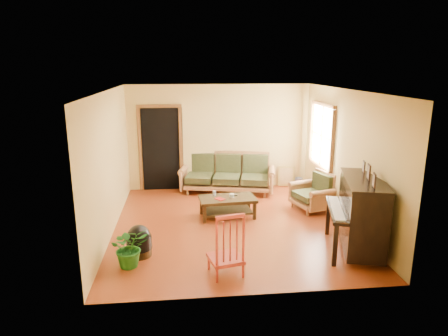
{
  "coord_description": "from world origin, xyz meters",
  "views": [
    {
      "loc": [
        -0.92,
        -7.27,
        3.04
      ],
      "look_at": [
        -0.12,
        0.2,
        1.1
      ],
      "focal_mm": 32.0,
      "sensor_mm": 36.0,
      "label": 1
    }
  ],
  "objects": [
    {
      "name": "piano",
      "position": [
        2.0,
        -1.37,
        0.63
      ],
      "size": [
        1.19,
        1.6,
        1.26
      ],
      "primitive_type": "cube",
      "rotation": [
        0.0,
        0.0,
        -0.27
      ],
      "color": "black",
      "rests_on": "floor"
    },
    {
      "name": "doorway",
      "position": [
        -1.45,
        2.48,
        1.02
      ],
      "size": [
        1.08,
        0.16,
        2.05
      ],
      "primitive_type": "cube",
      "color": "black",
      "rests_on": "floor"
    },
    {
      "name": "red_chair",
      "position": [
        -0.32,
        -1.89,
        0.5
      ],
      "size": [
        0.58,
        0.61,
        1.01
      ],
      "primitive_type": "cube",
      "rotation": [
        0.0,
        0.0,
        0.23
      ],
      "color": "maroon",
      "rests_on": "floor"
    },
    {
      "name": "glass_jar",
      "position": [
        0.07,
        0.46,
        0.45
      ],
      "size": [
        0.12,
        0.12,
        0.06
      ],
      "primitive_type": "cylinder",
      "rotation": [
        0.0,
        0.0,
        0.33
      ],
      "color": "silver",
      "rests_on": "coffee_table"
    },
    {
      "name": "window",
      "position": [
        2.21,
        1.3,
        1.5
      ],
      "size": [
        0.12,
        1.36,
        1.46
      ],
      "primitive_type": "cube",
      "color": "white",
      "rests_on": "right_wall"
    },
    {
      "name": "leaning_frame",
      "position": [
        1.73,
        2.4,
        0.27
      ],
      "size": [
        0.42,
        0.17,
        0.54
      ],
      "primitive_type": "cube",
      "rotation": [
        0.0,
        0.0,
        -0.19
      ],
      "color": "#AC8F39",
      "rests_on": "floor"
    },
    {
      "name": "footstool",
      "position": [
        -1.66,
        -1.15,
        0.2
      ],
      "size": [
        0.44,
        0.44,
        0.39
      ],
      "primitive_type": "cylinder",
      "rotation": [
        0.0,
        0.0,
        -0.06
      ],
      "color": "black",
      "rests_on": "floor"
    },
    {
      "name": "ceramic_crock",
      "position": [
        2.04,
        2.33,
        0.12
      ],
      "size": [
        0.24,
        0.24,
        0.24
      ],
      "primitive_type": "cylinder",
      "rotation": [
        0.0,
        0.0,
        -0.35
      ],
      "color": "#2F3B8D",
      "rests_on": "floor"
    },
    {
      "name": "sofa",
      "position": [
        0.16,
        2.06,
        0.48
      ],
      "size": [
        2.39,
        1.39,
        0.96
      ],
      "primitive_type": "cube",
      "rotation": [
        0.0,
        0.0,
        -0.21
      ],
      "color": "#8F5B34",
      "rests_on": "floor"
    },
    {
      "name": "book",
      "position": [
        -0.25,
        0.28,
        0.42
      ],
      "size": [
        0.23,
        0.25,
        0.02
      ],
      "primitive_type": "imported",
      "rotation": [
        0.0,
        0.0,
        0.62
      ],
      "color": "maroon",
      "rests_on": "coffee_table"
    },
    {
      "name": "potted_plant",
      "position": [
        -1.77,
        -1.5,
        0.32
      ],
      "size": [
        0.71,
        0.66,
        0.64
      ],
      "primitive_type": "imported",
      "rotation": [
        0.0,
        0.0,
        0.33
      ],
      "color": "#1B5F1C",
      "rests_on": "floor"
    },
    {
      "name": "remote",
      "position": [
        0.13,
        0.53,
        0.42
      ],
      "size": [
        0.14,
        0.06,
        0.01
      ],
      "primitive_type": "cube",
      "rotation": [
        0.0,
        0.0,
        -0.15
      ],
      "color": "black",
      "rests_on": "coffee_table"
    },
    {
      "name": "floor",
      "position": [
        0.0,
        0.0,
        0.0
      ],
      "size": [
        5.0,
        5.0,
        0.0
      ],
      "primitive_type": "plane",
      "color": "#64220D",
      "rests_on": "ground"
    },
    {
      "name": "armchair",
      "position": [
        1.82,
        0.66,
        0.41
      ],
      "size": [
        1.0,
        1.03,
        0.83
      ],
      "primitive_type": "cube",
      "rotation": [
        0.0,
        0.0,
        0.31
      ],
      "color": "#8F5B34",
      "rests_on": "floor"
    },
    {
      "name": "candle",
      "position": [
        -0.29,
        0.56,
        0.47
      ],
      "size": [
        0.08,
        0.08,
        0.11
      ],
      "primitive_type": "cylinder",
      "rotation": [
        0.0,
        0.0,
        -0.22
      ],
      "color": "white",
      "rests_on": "coffee_table"
    },
    {
      "name": "coffee_table",
      "position": [
        -0.03,
        0.43,
        0.21
      ],
      "size": [
        1.19,
        0.71,
        0.42
      ],
      "primitive_type": "cube",
      "rotation": [
        0.0,
        0.0,
        0.08
      ],
      "color": "black",
      "rests_on": "floor"
    }
  ]
}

